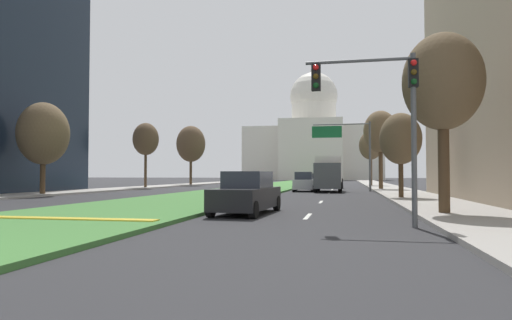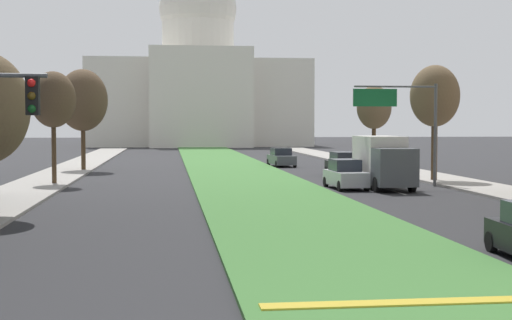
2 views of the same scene
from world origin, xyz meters
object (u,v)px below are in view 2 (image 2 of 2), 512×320
Objects in this scene: sedan_midblock at (345,175)px; box_truck_delivery at (383,161)px; street_tree_left_distant at (83,100)px; street_tree_left_far at (53,100)px; sedan_distant at (344,165)px; overhead_guide_sign at (405,113)px; street_tree_right_distant at (374,108)px; capitol_building at (198,84)px; sedan_far_horizon at (281,158)px; street_tree_right_far at (435,97)px.

box_truck_delivery is at bearing -3.19° from sedan_midblock.
street_tree_left_far is at bearing -91.11° from street_tree_left_distant.
sedan_distant is (20.26, -7.98, -5.05)m from street_tree_left_distant.
sedan_midblock is at bearing -165.27° from overhead_guide_sign.
street_tree_left_far is at bearing 166.76° from box_truck_delivery.
street_tree_left_distant is (-21.82, 17.55, 1.25)m from overhead_guide_sign.
sedan_midblock is at bearing -110.87° from street_tree_right_distant.
capitol_building is at bearing 94.95° from box_truck_delivery.
street_tree_left_far is 1.58× the size of sedan_distant.
street_tree_right_distant is 1.71× the size of sedan_midblock.
box_truck_delivery is (20.07, -18.74, -4.22)m from street_tree_left_distant.
capitol_building is 70.83m from street_tree_left_distant.
overhead_guide_sign is 17.70m from street_tree_right_distant.
street_tree_right_distant is (25.09, 13.83, -0.16)m from street_tree_left_far.
street_tree_left_far is 1.15× the size of box_truck_delivery.
street_tree_left_distant reaches higher than sedan_midblock.
sedan_far_horizon is at bearing 15.40° from street_tree_left_distant.
street_tree_right_far is at bearing -29.47° from street_tree_left_distant.
sedan_far_horizon is 0.74× the size of box_truck_delivery.
street_tree_right_distant is at bearing -33.67° from sedan_far_horizon.
sedan_midblock is 0.92× the size of sedan_distant.
street_tree_left_distant is at bearing 179.72° from street_tree_right_distant.
street_tree_left_far reaches higher than street_tree_right_distant.
street_tree_left_distant reaches higher than street_tree_right_far.
capitol_building is 5.29× the size of street_tree_right_distant.
sedan_distant is at bearing 127.76° from street_tree_right_far.
sedan_midblock is at bearing -148.42° from street_tree_right_far.
street_tree_left_distant is 24.83m from street_tree_right_distant.
sedan_distant is at bearing 16.23° from street_tree_left_far.
sedan_distant is (-1.56, 9.57, -3.79)m from overhead_guide_sign.
sedan_far_horizon is at bearing 96.41° from box_truck_delivery.
street_tree_right_far is 0.94× the size of street_tree_left_distant.
street_tree_right_far reaches higher than sedan_distant.
street_tree_right_distant is (-0.22, 14.03, -0.47)m from street_tree_right_far.
capitol_building is 78.58m from sedan_distant.
sedan_distant is (20.53, 5.98, -4.64)m from street_tree_left_far.
overhead_guide_sign is 4.83m from street_tree_right_far.
capitol_building is at bearing 79.86° from street_tree_left_distant.
sedan_distant is at bearing -120.11° from street_tree_right_distant.
street_tree_right_distant is (3.00, 17.43, 0.69)m from overhead_guide_sign.
overhead_guide_sign is 22.39m from street_tree_left_far.
capitol_building reaches higher than overhead_guide_sign.
street_tree_left_far is 13.97m from street_tree_left_distant.
sedan_far_horizon is at bearing 46.67° from street_tree_left_far.
street_tree_right_distant is 10.13m from sedan_distant.
box_truck_delivery is (2.65, -23.55, 0.87)m from sedan_far_horizon.
overhead_guide_sign reaches higher than sedan_midblock.
capitol_building is at bearing 93.47° from sedan_midblock.
capitol_building reaches higher than box_truck_delivery.
street_tree_right_far is (25.31, -0.19, 0.32)m from street_tree_left_far.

